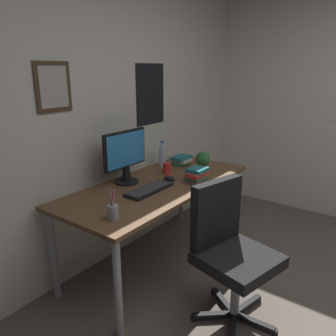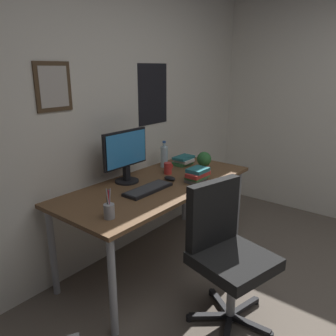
# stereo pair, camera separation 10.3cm
# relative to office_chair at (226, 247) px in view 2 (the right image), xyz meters

# --- Properties ---
(wall_back) EXTENTS (4.40, 0.10, 2.60)m
(wall_back) POSITION_rel_office_chair_xyz_m (0.05, 1.24, 0.77)
(wall_back) COLOR silver
(wall_back) RESTS_ON ground_plane
(desk) EXTENTS (1.77, 0.77, 0.74)m
(desk) POSITION_rel_office_chair_xyz_m (0.23, 0.77, 0.14)
(desk) COLOR brown
(desk) RESTS_ON ground_plane
(office_chair) EXTENTS (0.58, 0.58, 0.95)m
(office_chair) POSITION_rel_office_chair_xyz_m (0.00, 0.00, 0.00)
(office_chair) COLOR black
(office_chair) RESTS_ON ground_plane
(monitor) EXTENTS (0.46, 0.20, 0.43)m
(monitor) POSITION_rel_office_chair_xyz_m (0.09, 1.00, 0.45)
(monitor) COLOR black
(monitor) RESTS_ON desk
(keyboard) EXTENTS (0.43, 0.15, 0.03)m
(keyboard) POSITION_rel_office_chair_xyz_m (0.05, 0.72, 0.22)
(keyboard) COLOR black
(keyboard) RESTS_ON desk
(computer_mouse) EXTENTS (0.06, 0.11, 0.04)m
(computer_mouse) POSITION_rel_office_chair_xyz_m (0.35, 0.74, 0.23)
(computer_mouse) COLOR black
(computer_mouse) RESTS_ON desk
(water_bottle) EXTENTS (0.07, 0.07, 0.25)m
(water_bottle) POSITION_rel_office_chair_xyz_m (0.63, 1.03, 0.31)
(water_bottle) COLOR silver
(water_bottle) RESTS_ON desk
(coffee_mug_near) EXTENTS (0.11, 0.07, 0.10)m
(coffee_mug_near) POSITION_rel_office_chair_xyz_m (0.48, 0.87, 0.26)
(coffee_mug_near) COLOR red
(coffee_mug_near) RESTS_ON desk
(potted_plant) EXTENTS (0.13, 0.13, 0.20)m
(potted_plant) POSITION_rel_office_chair_xyz_m (0.70, 0.63, 0.31)
(potted_plant) COLOR brown
(potted_plant) RESTS_ON desk
(pen_cup) EXTENTS (0.07, 0.07, 0.20)m
(pen_cup) POSITION_rel_office_chair_xyz_m (-0.47, 0.58, 0.26)
(pen_cup) COLOR #9EA0A5
(pen_cup) RESTS_ON desk
(book_stack_left) EXTENTS (0.21, 0.17, 0.08)m
(book_stack_left) POSITION_rel_office_chair_xyz_m (0.80, 0.93, 0.25)
(book_stack_left) COLOR #33723F
(book_stack_left) RESTS_ON desk
(book_stack_right) EXTENTS (0.21, 0.15, 0.12)m
(book_stack_right) POSITION_rel_office_chair_xyz_m (0.46, 0.54, 0.27)
(book_stack_right) COLOR gray
(book_stack_right) RESTS_ON desk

